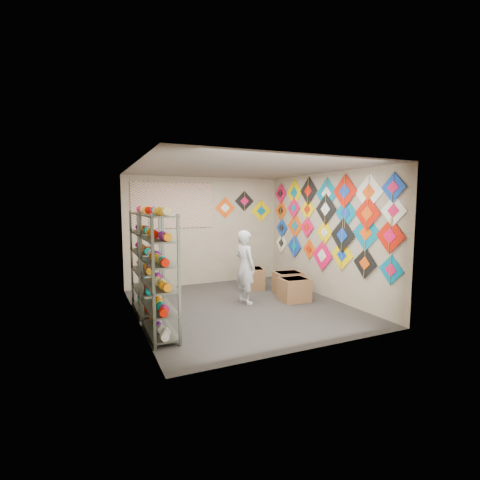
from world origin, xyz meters
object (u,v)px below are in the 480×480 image
carton_b (288,283)px  carton_a (294,290)px  shopkeeper (245,267)px  shelf_rack_back (145,262)px  carton_c (252,278)px  shelf_rack_front (159,275)px

carton_b → carton_a: bearing=-100.6°
carton_b → shopkeeper: bearing=-158.5°
shelf_rack_back → carton_c: size_ratio=3.35×
shelf_rack_front → shopkeeper: bearing=28.6°
carton_a → carton_c: carton_c is taller
shelf_rack_front → shelf_rack_back: (0.00, 1.30, 0.00)m
carton_b → carton_c: 0.92m
carton_a → carton_c: size_ratio=1.02×
shopkeeper → carton_a: bearing=-117.6°
shelf_rack_front → carton_a: size_ratio=3.29×
shelf_rack_front → carton_c: 3.44m
shelf_rack_front → shopkeeper: 2.24m
carton_b → carton_c: carton_c is taller
carton_c → carton_b: bearing=-38.5°
shopkeeper → carton_c: shopkeeper is taller
carton_a → carton_c: 1.36m
shopkeeper → shelf_rack_front: bearing=107.4°
shelf_rack_back → carton_c: (2.64, 0.79, -0.70)m
shelf_rack_front → carton_b: 3.50m
shelf_rack_front → carton_a: shelf_rack_front is taller
shelf_rack_back → carton_c: 2.84m
shelf_rack_back → carton_c: bearing=16.8°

